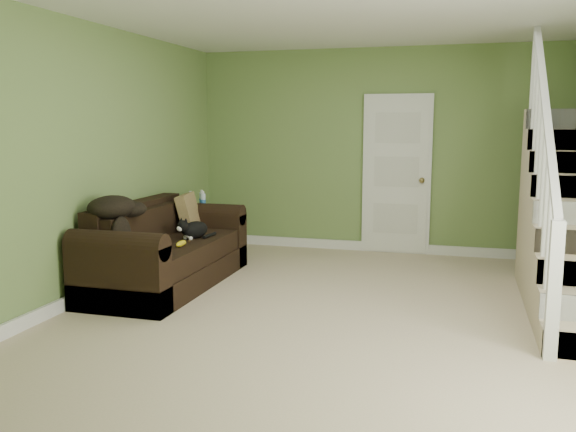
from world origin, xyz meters
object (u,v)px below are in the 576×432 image
Objects in this scene: sofa at (164,254)px; banana at (181,244)px; cat at (194,230)px; side_table at (199,232)px.

banana is at bearing -35.22° from sofa.
sofa is 0.39m from cat.
sofa is 10.94× the size of banana.
sofa is at bearing 144.61° from banana.
sofa reaches higher than cat.
sofa reaches higher than side_table.
side_table is 1.26m from cat.
side_table reaches higher than banana.
sofa is 2.61× the size of side_table.
cat is at bearing 40.07° from sofa.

